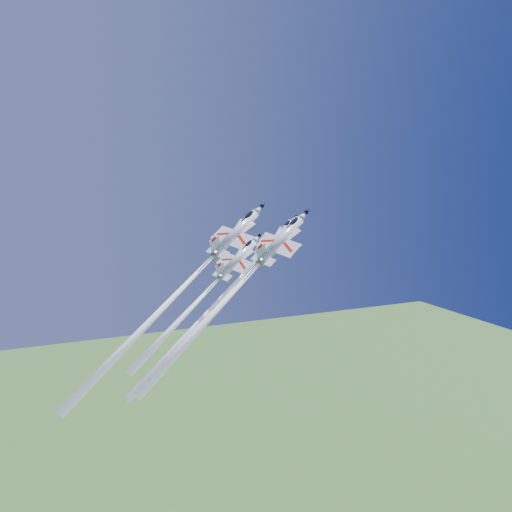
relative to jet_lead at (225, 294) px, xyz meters
name	(u,v)px	position (x,y,z in m)	size (l,w,h in m)	color
jet_lead	(225,294)	(0.00, 0.00, 0.00)	(37.88, 16.47, 37.12)	white
jet_left	(178,293)	(-9.47, 1.98, 0.78)	(42.74, 18.77, 41.44)	white
jet_right	(235,290)	(-0.61, -7.28, 2.48)	(36.85, 16.36, 35.31)	white
jet_slot	(203,295)	(-5.85, -3.60, 1.16)	(28.19, 12.60, 26.80)	white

